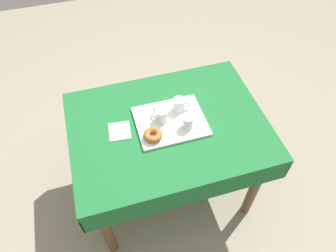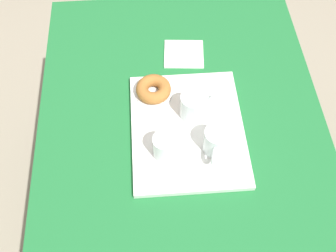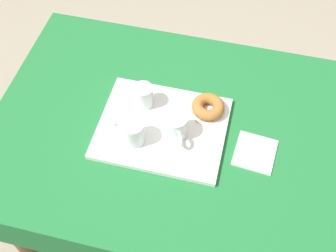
{
  "view_description": "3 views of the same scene",
  "coord_description": "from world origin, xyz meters",
  "px_view_note": "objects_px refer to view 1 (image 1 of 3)",
  "views": [
    {
      "loc": [
        -0.33,
        -1.13,
        2.21
      ],
      "look_at": [
        -0.01,
        -0.03,
        0.78
      ],
      "focal_mm": 33.63,
      "sensor_mm": 36.0,
      "label": 1
    },
    {
      "loc": [
        0.64,
        -0.09,
        1.79
      ],
      "look_at": [
        0.01,
        -0.04,
        0.78
      ],
      "focal_mm": 43.12,
      "sensor_mm": 36.0,
      "label": 2
    },
    {
      "loc": [
        -0.19,
        0.78,
        1.92
      ],
      "look_at": [
        -0.01,
        0.03,
        0.81
      ],
      "focal_mm": 46.24,
      "sensor_mm": 36.0,
      "label": 3
    }
  ],
  "objects_px": {
    "tea_mug_right": "(179,105)",
    "paper_napkin": "(120,131)",
    "sugar_donut_left": "(153,135)",
    "tea_mug_left": "(162,116)",
    "water_glass_near": "(188,123)",
    "dining_table": "(168,135)",
    "serving_tray": "(170,121)",
    "donut_plate_left": "(153,137)"
  },
  "relations": [
    {
      "from": "paper_napkin",
      "to": "dining_table",
      "type": "bearing_deg",
      "value": -6.14
    },
    {
      "from": "tea_mug_left",
      "to": "water_glass_near",
      "type": "height_order",
      "value": "tea_mug_left"
    },
    {
      "from": "serving_tray",
      "to": "donut_plate_left",
      "type": "xyz_separation_m",
      "value": [
        -0.13,
        -0.09,
        0.01
      ]
    },
    {
      "from": "water_glass_near",
      "to": "paper_napkin",
      "type": "relative_size",
      "value": 0.63
    },
    {
      "from": "water_glass_near",
      "to": "tea_mug_left",
      "type": "bearing_deg",
      "value": 144.73
    },
    {
      "from": "dining_table",
      "to": "sugar_donut_left",
      "type": "height_order",
      "value": "sugar_donut_left"
    },
    {
      "from": "water_glass_near",
      "to": "donut_plate_left",
      "type": "distance_m",
      "value": 0.22
    },
    {
      "from": "dining_table",
      "to": "serving_tray",
      "type": "relative_size",
      "value": 2.87
    },
    {
      "from": "dining_table",
      "to": "tea_mug_left",
      "type": "relative_size",
      "value": 11.14
    },
    {
      "from": "dining_table",
      "to": "tea_mug_right",
      "type": "relative_size",
      "value": 10.69
    },
    {
      "from": "dining_table",
      "to": "paper_napkin",
      "type": "height_order",
      "value": "paper_napkin"
    },
    {
      "from": "dining_table",
      "to": "sugar_donut_left",
      "type": "distance_m",
      "value": 0.2
    },
    {
      "from": "serving_tray",
      "to": "paper_napkin",
      "type": "bearing_deg",
      "value": 176.65
    },
    {
      "from": "water_glass_near",
      "to": "sugar_donut_left",
      "type": "bearing_deg",
      "value": -174.87
    },
    {
      "from": "sugar_donut_left",
      "to": "paper_napkin",
      "type": "distance_m",
      "value": 0.21
    },
    {
      "from": "tea_mug_left",
      "to": "donut_plate_left",
      "type": "distance_m",
      "value": 0.14
    },
    {
      "from": "serving_tray",
      "to": "water_glass_near",
      "type": "distance_m",
      "value": 0.12
    },
    {
      "from": "serving_tray",
      "to": "sugar_donut_left",
      "type": "bearing_deg",
      "value": -144.45
    },
    {
      "from": "tea_mug_left",
      "to": "sugar_donut_left",
      "type": "distance_m",
      "value": 0.14
    },
    {
      "from": "serving_tray",
      "to": "paper_napkin",
      "type": "relative_size",
      "value": 3.09
    },
    {
      "from": "water_glass_near",
      "to": "tea_mug_right",
      "type": "bearing_deg",
      "value": 92.48
    },
    {
      "from": "dining_table",
      "to": "tea_mug_right",
      "type": "distance_m",
      "value": 0.21
    },
    {
      "from": "tea_mug_right",
      "to": "donut_plate_left",
      "type": "height_order",
      "value": "tea_mug_right"
    },
    {
      "from": "donut_plate_left",
      "to": "sugar_donut_left",
      "type": "relative_size",
      "value": 1.06
    },
    {
      "from": "tea_mug_left",
      "to": "donut_plate_left",
      "type": "relative_size",
      "value": 0.92
    },
    {
      "from": "tea_mug_left",
      "to": "donut_plate_left",
      "type": "height_order",
      "value": "tea_mug_left"
    },
    {
      "from": "donut_plate_left",
      "to": "sugar_donut_left",
      "type": "distance_m",
      "value": 0.02
    },
    {
      "from": "donut_plate_left",
      "to": "tea_mug_right",
      "type": "bearing_deg",
      "value": 38.38
    },
    {
      "from": "paper_napkin",
      "to": "serving_tray",
      "type": "bearing_deg",
      "value": -3.35
    },
    {
      "from": "serving_tray",
      "to": "donut_plate_left",
      "type": "relative_size",
      "value": 3.57
    },
    {
      "from": "sugar_donut_left",
      "to": "tea_mug_right",
      "type": "bearing_deg",
      "value": 38.38
    },
    {
      "from": "serving_tray",
      "to": "sugar_donut_left",
      "type": "height_order",
      "value": "sugar_donut_left"
    },
    {
      "from": "sugar_donut_left",
      "to": "dining_table",
      "type": "bearing_deg",
      "value": 35.42
    },
    {
      "from": "tea_mug_right",
      "to": "donut_plate_left",
      "type": "bearing_deg",
      "value": -141.62
    },
    {
      "from": "tea_mug_right",
      "to": "paper_napkin",
      "type": "bearing_deg",
      "value": -172.14
    },
    {
      "from": "water_glass_near",
      "to": "donut_plate_left",
      "type": "xyz_separation_m",
      "value": [
        -0.21,
        -0.02,
        -0.03
      ]
    },
    {
      "from": "dining_table",
      "to": "tea_mug_left",
      "type": "distance_m",
      "value": 0.17
    },
    {
      "from": "sugar_donut_left",
      "to": "paper_napkin",
      "type": "relative_size",
      "value": 0.82
    },
    {
      "from": "tea_mug_left",
      "to": "tea_mug_right",
      "type": "relative_size",
      "value": 0.96
    },
    {
      "from": "dining_table",
      "to": "water_glass_near",
      "type": "relative_size",
      "value": 14.11
    },
    {
      "from": "donut_plate_left",
      "to": "water_glass_near",
      "type": "bearing_deg",
      "value": 5.13
    },
    {
      "from": "dining_table",
      "to": "donut_plate_left",
      "type": "bearing_deg",
      "value": -144.58
    }
  ]
}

